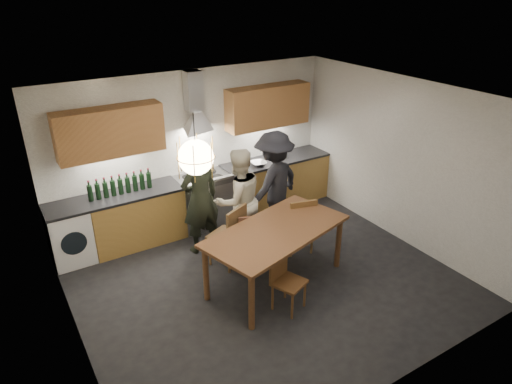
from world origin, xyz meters
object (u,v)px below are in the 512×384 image
mixing_bowl (258,164)px  wine_bottles (120,184)px  chair_back_left (231,232)px  chair_front (284,276)px  person_left (200,198)px  person_right (274,183)px  stock_pot (283,154)px  person_mid (238,200)px  dining_table (276,236)px

mixing_bowl → wine_bottles: 2.41m
chair_back_left → chair_front: (0.12, -1.17, -0.09)m
person_left → wine_bottles: size_ratio=1.81×
chair_back_left → person_left: bearing=-99.8°
person_right → mixing_bowl: size_ratio=6.40×
mixing_bowl → stock_pot: 0.59m
chair_front → wine_bottles: size_ratio=0.84×
person_left → person_mid: 0.58m
chair_front → person_left: person_left is taller
chair_front → person_right: person_right is taller
dining_table → chair_back_left: (-0.32, 0.68, -0.19)m
chair_back_left → person_left: person_left is taller
person_right → stock_pot: person_right is taller
chair_back_left → person_right: (1.10, 0.54, 0.31)m
dining_table → chair_front: size_ratio=2.69×
dining_table → mixing_bowl: (0.94, 1.96, 0.18)m
dining_table → mixing_bowl: mixing_bowl is taller
chair_front → mixing_bowl: (1.14, 2.45, 0.46)m
dining_table → stock_pot: stock_pot is taller
mixing_bowl → dining_table: bearing=-115.7°
chair_back_left → wine_bottles: (-1.14, 1.39, 0.50)m
chair_back_left → person_mid: 0.58m
dining_table → chair_front: bearing=-127.3°
chair_back_left → wine_bottles: bearing=-75.1°
wine_bottles → chair_front: bearing=-63.8°
chair_front → person_left: (-0.29, 1.81, 0.42)m
wine_bottles → stock_pot: bearing=-0.6°
person_left → stock_pot: 2.14m
person_left → mixing_bowl: person_left is taller
mixing_bowl → stock_pot: bearing=8.6°
mixing_bowl → stock_pot: size_ratio=1.40×
person_mid → mixing_bowl: 1.28m
person_left → person_mid: person_left is taller
dining_table → person_left: 1.42m
wine_bottles → chair_back_left: bearing=-50.8°
chair_front → mixing_bowl: mixing_bowl is taller
chair_back_left → wine_bottles: size_ratio=1.00×
stock_pot → person_right: bearing=-132.1°
chair_front → stock_pot: stock_pot is taller
dining_table → person_mid: size_ratio=1.33×
dining_table → mixing_bowl: bearing=49.3°
stock_pot → chair_back_left: bearing=-143.5°
person_right → person_mid: bearing=-7.8°
stock_pot → mixing_bowl: bearing=-171.4°
person_mid → wine_bottles: bearing=-34.4°
dining_table → person_right: size_ratio=1.26×
dining_table → person_left: person_left is taller
chair_front → wine_bottles: wine_bottles is taller
chair_front → person_mid: bearing=60.1°
dining_table → stock_pot: (1.52, 2.05, 0.22)m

